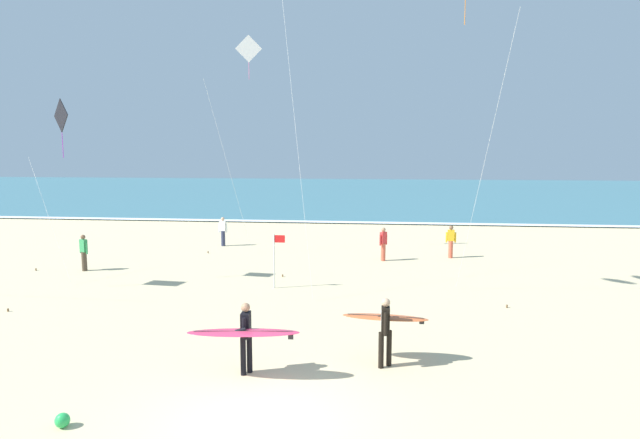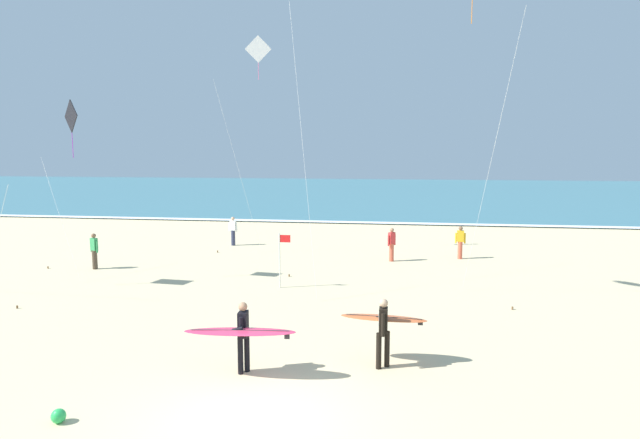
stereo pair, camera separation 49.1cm
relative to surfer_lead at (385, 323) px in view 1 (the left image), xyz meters
name	(u,v)px [view 1 (the left image)]	position (x,y,z in m)	size (l,w,h in m)	color
ground_plane	(257,420)	(-2.48, -3.11, -1.04)	(160.00, 160.00, 0.00)	beige
ocean_water	(363,192)	(-2.48, 55.53, -1.00)	(160.00, 60.00, 0.08)	teal
shoreline_foam	(349,222)	(-2.48, 25.83, -0.96)	(160.00, 1.02, 0.01)	white
surfer_lead	(385,323)	(0.00, 0.00, 0.00)	(2.12, 0.90, 1.71)	black
surfer_trailing	(244,333)	(-3.21, -1.14, 0.01)	(2.61, 1.00, 1.71)	black
kite_diamond_charcoal_high	(60,121)	(-12.19, 6.58, 5.24)	(3.50, 2.65, 7.13)	black
kite_diamond_ivory_distant	(247,56)	(-6.79, 13.94, 8.77)	(2.87, 0.55, 10.81)	white
bystander_green_top	(84,252)	(-12.96, 8.99, -0.23)	(0.46, 0.30, 1.59)	#4C3D2D
bystander_white_top	(223,231)	(-8.76, 15.71, -0.23)	(0.50, 0.22, 1.59)	#2D334C
bystander_red_top	(383,244)	(-0.04, 12.66, -0.23)	(0.37, 0.39, 1.59)	#D8593F
bystander_yellow_top	(451,241)	(3.23, 13.73, -0.23)	(0.50, 0.22, 1.59)	#D8593F
lifeguard_flag	(276,255)	(-4.10, 6.99, 0.22)	(0.44, 0.05, 2.10)	silver
beach_ball	(62,420)	(-6.07, -3.79, -0.90)	(0.28, 0.28, 0.28)	green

